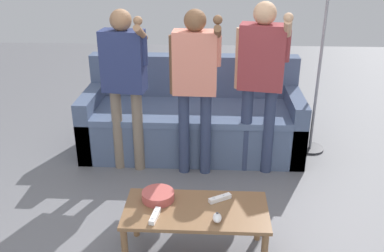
% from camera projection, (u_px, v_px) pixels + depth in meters
% --- Properties ---
extents(ground_plane, '(12.00, 12.00, 0.00)m').
position_uv_depth(ground_plane, '(197.00, 229.00, 3.24)').
color(ground_plane, slate).
extents(couch, '(2.14, 0.87, 0.90)m').
position_uv_depth(couch, '(193.00, 119.00, 4.37)').
color(couch, '#475675').
rests_on(couch, ground).
extents(coffee_table, '(0.95, 0.46, 0.38)m').
position_uv_depth(coffee_table, '(195.00, 215.00, 2.84)').
color(coffee_table, brown).
rests_on(coffee_table, ground).
extents(snack_bowl, '(0.22, 0.22, 0.06)m').
position_uv_depth(snack_bowl, '(158.00, 196.00, 2.90)').
color(snack_bowl, '#B24C47').
rests_on(snack_bowl, coffee_table).
extents(game_remote_nunchuk, '(0.06, 0.09, 0.05)m').
position_uv_depth(game_remote_nunchuk, '(217.00, 218.00, 2.68)').
color(game_remote_nunchuk, white).
rests_on(game_remote_nunchuk, coffee_table).
extents(player_left, '(0.43, 0.33, 1.47)m').
position_uv_depth(player_left, '(124.00, 73.00, 3.72)').
color(player_left, '#756656').
rests_on(player_left, ground).
extents(player_center, '(0.44, 0.29, 1.48)m').
position_uv_depth(player_center, '(195.00, 75.00, 3.65)').
color(player_center, '#2D3856').
rests_on(player_center, ground).
extents(player_right, '(0.45, 0.37, 1.54)m').
position_uv_depth(player_right, '(261.00, 70.00, 3.67)').
color(player_right, '#2D3856').
rests_on(player_right, ground).
extents(game_remote_wand_near, '(0.16, 0.12, 0.03)m').
position_uv_depth(game_remote_wand_near, '(220.00, 198.00, 2.90)').
color(game_remote_wand_near, white).
rests_on(game_remote_wand_near, coffee_table).
extents(game_remote_wand_far, '(0.06, 0.17, 0.03)m').
position_uv_depth(game_remote_wand_far, '(155.00, 216.00, 2.72)').
color(game_remote_wand_far, white).
rests_on(game_remote_wand_far, coffee_table).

